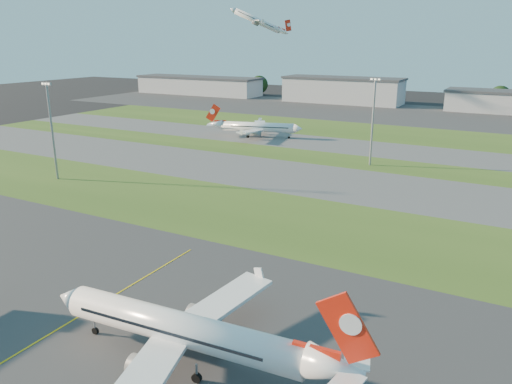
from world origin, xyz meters
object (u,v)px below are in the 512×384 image
Objects in this scene: airliner_taxiing at (257,127)px; light_mast_centre at (373,116)px; light_mast_west at (51,125)px; airliner_parked at (184,330)px.

airliner_taxiing is 1.35× the size of light_mast_centre.
light_mast_west is at bearing 62.30° from airliner_taxiing.
airliner_taxiing is 57.96m from light_mast_centre.
airliner_taxiing is at bearing 155.26° from light_mast_centre.
airliner_parked is 93.11m from light_mast_west.
airliner_taxiing is 1.35× the size of light_mast_west.
light_mast_centre is (51.70, -23.82, 10.93)m from airliner_taxiing.
light_mast_west is (-18.30, -79.82, 10.93)m from airliner_taxiing.
airliner_taxiing is at bearing 111.39° from airliner_parked.
light_mast_centre reaches higher than airliner_parked.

